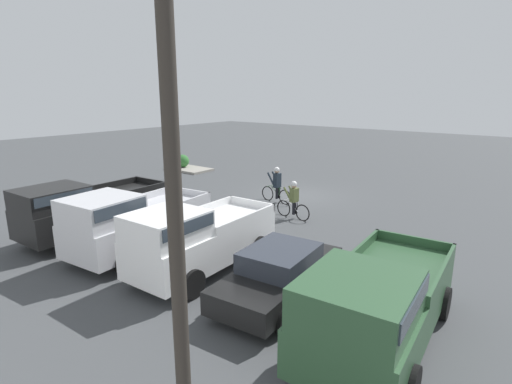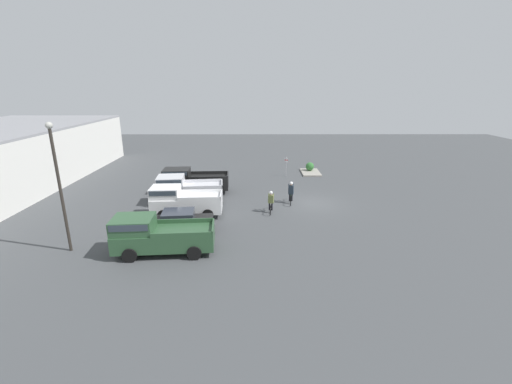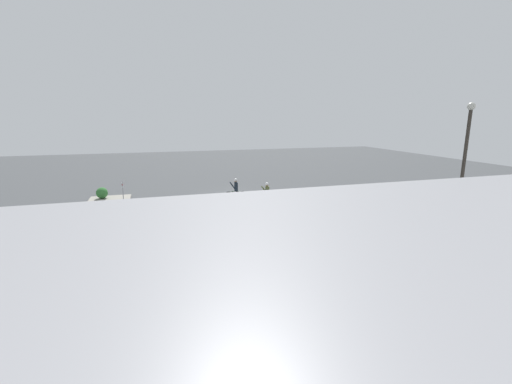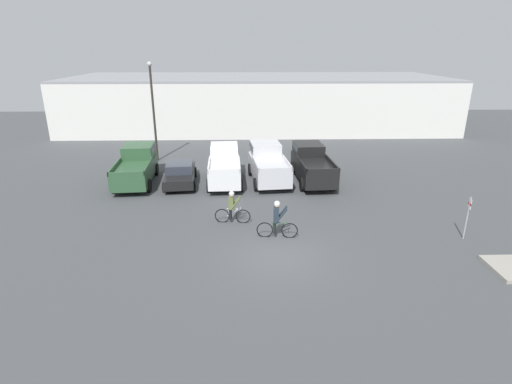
% 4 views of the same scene
% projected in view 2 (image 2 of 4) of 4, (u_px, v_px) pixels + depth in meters
% --- Properties ---
extents(ground_plane, '(80.00, 80.00, 0.00)m').
position_uv_depth(ground_plane, '(312.00, 203.00, 27.15)').
color(ground_plane, '#424447').
extents(pickup_truck_0, '(2.58, 5.58, 2.13)m').
position_uv_depth(pickup_truck_0, '(156.00, 234.00, 18.90)').
color(pickup_truck_0, '#2D5133').
rests_on(pickup_truck_0, ground_plane).
extents(sedan_0, '(2.26, 4.49, 1.39)m').
position_uv_depth(sedan_0, '(179.00, 221.00, 21.72)').
color(sedan_0, black).
rests_on(sedan_0, ground_plane).
extents(pickup_truck_1, '(2.29, 5.01, 2.18)m').
position_uv_depth(pickup_truck_1, '(182.00, 201.00, 24.25)').
color(pickup_truck_1, white).
rests_on(pickup_truck_1, ground_plane).
extents(pickup_truck_2, '(2.64, 5.20, 2.23)m').
position_uv_depth(pickup_truck_2, '(185.00, 189.00, 26.89)').
color(pickup_truck_2, silver).
rests_on(pickup_truck_2, ground_plane).
extents(pickup_truck_3, '(2.38, 5.60, 2.13)m').
position_uv_depth(pickup_truck_3, '(192.00, 180.00, 29.59)').
color(pickup_truck_3, black).
rests_on(pickup_truck_3, ground_plane).
extents(cyclist_0, '(1.87, 0.49, 1.80)m').
position_uv_depth(cyclist_0, '(291.00, 192.00, 26.95)').
color(cyclist_0, black).
rests_on(cyclist_0, ground_plane).
extents(cyclist_1, '(1.77, 0.49, 1.67)m').
position_uv_depth(cyclist_1, '(271.00, 202.00, 24.99)').
color(cyclist_1, black).
rests_on(cyclist_1, ground_plane).
extents(fire_lane_sign, '(0.07, 0.30, 2.01)m').
position_uv_depth(fire_lane_sign, '(286.00, 165.00, 34.92)').
color(fire_lane_sign, '#9E9EA3').
rests_on(fire_lane_sign, ground_plane).
extents(lamppost, '(0.36, 0.36, 7.21)m').
position_uv_depth(lamppost, '(59.00, 179.00, 18.19)').
color(lamppost, '#2D2823').
rests_on(lamppost, ground_plane).
extents(curb_island, '(3.13, 1.92, 0.15)m').
position_uv_depth(curb_island, '(310.00, 172.00, 36.46)').
color(curb_island, gray).
rests_on(curb_island, ground_plane).
extents(shrub, '(0.89, 0.89, 0.89)m').
position_uv_depth(shrub, '(310.00, 166.00, 36.85)').
color(shrub, '#337033').
rests_on(shrub, curb_island).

